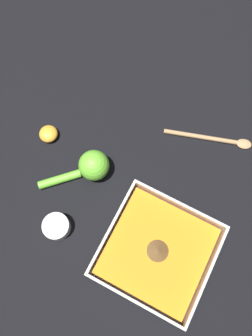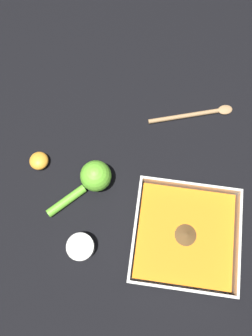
% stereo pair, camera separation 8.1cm
% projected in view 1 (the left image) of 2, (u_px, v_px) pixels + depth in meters
% --- Properties ---
extents(ground_plane, '(4.00, 4.00, 0.00)m').
position_uv_depth(ground_plane, '(143.00, 236.00, 0.80)').
color(ground_plane, black).
extents(square_dish, '(0.24, 0.24, 0.06)m').
position_uv_depth(square_dish, '(158.00, 252.00, 0.76)').
color(square_dish, silver).
rests_on(square_dish, ground_plane).
extents(spice_bowl, '(0.06, 0.06, 0.03)m').
position_uv_depth(spice_bowl, '(58.00, 227.00, 0.79)').
color(spice_bowl, silver).
rests_on(spice_bowl, ground_plane).
extents(lemon_squeezer, '(0.15, 0.15, 0.08)m').
position_uv_depth(lemon_squeezer, '(92.00, 167.00, 0.81)').
color(lemon_squeezer, '#6BC633').
rests_on(lemon_squeezer, ground_plane).
extents(lemon_half, '(0.05, 0.05, 0.03)m').
position_uv_depth(lemon_half, '(49.00, 134.00, 0.86)').
color(lemon_half, orange).
rests_on(lemon_half, ground_plane).
extents(wooden_spoon, '(0.09, 0.23, 0.01)m').
position_uv_depth(wooden_spoon, '(213.00, 139.00, 0.87)').
color(wooden_spoon, tan).
rests_on(wooden_spoon, ground_plane).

